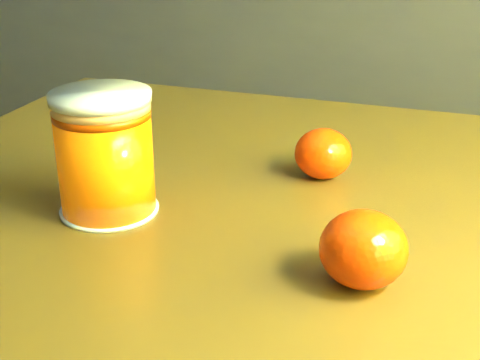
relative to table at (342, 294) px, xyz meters
The scene contains 5 objects.
kitchen_counter 1.71m from the table, 125.78° to the left, with size 3.15×0.60×0.90m, color #55555B.
table is the anchor object (origin of this frame).
juice_glass 0.26m from the table, 150.20° to the right, with size 0.09×0.09×0.11m.
orange_front 0.17m from the table, 64.77° to the right, with size 0.07×0.07×0.06m, color #F23C04.
orange_back 0.14m from the table, 130.76° to the left, with size 0.06×0.06×0.05m, color #F23C04.
Camera 1 is at (1.18, -0.46, 0.99)m, focal length 50.00 mm.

